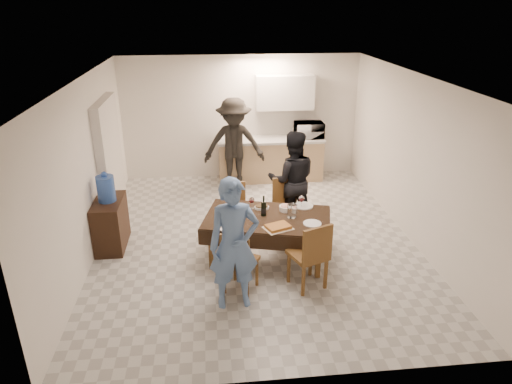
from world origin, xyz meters
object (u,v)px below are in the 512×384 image
at_px(dining_table, 267,219).
at_px(person_far, 292,180).
at_px(console, 111,224).
at_px(wine_bottle, 264,205).
at_px(water_pitcher, 292,211).
at_px(microwave, 309,130).
at_px(person_kitchen, 234,145).
at_px(water_jug, 106,189).
at_px(savoury_tart, 278,227).
at_px(person_near, 234,245).

xyz_separation_m(dining_table, person_far, (0.55, 1.05, 0.17)).
height_order(console, wine_bottle, wine_bottle).
relative_size(water_pitcher, microwave, 0.34).
height_order(console, water_pitcher, water_pitcher).
xyz_separation_m(console, person_kitchen, (2.08, 2.20, 0.55)).
relative_size(water_jug, wine_bottle, 1.26).
bearing_deg(person_far, water_pitcher, 83.52).
distance_m(dining_table, microwave, 3.57).
bearing_deg(dining_table, water_pitcher, 6.34).
bearing_deg(savoury_tart, dining_table, 104.74).
xyz_separation_m(console, wine_bottle, (2.34, -0.60, 0.47)).
relative_size(savoury_tart, person_kitchen, 0.20).
bearing_deg(person_near, microwave, 61.40).
relative_size(water_pitcher, person_far, 0.12).
distance_m(console, savoury_tart, 2.71).
distance_m(water_pitcher, person_near, 1.35).
xyz_separation_m(wine_bottle, person_near, (-0.50, -1.10, -0.00)).
height_order(dining_table, console, console).
distance_m(console, microwave, 4.60).
bearing_deg(wine_bottle, dining_table, -45.00).
bearing_deg(microwave, console, 35.57).
relative_size(water_jug, person_far, 0.24).
distance_m(water_pitcher, person_kitchen, 2.97).
height_order(water_jug, person_kitchen, person_kitchen).
distance_m(person_far, person_kitchen, 1.99).
distance_m(console, water_pitcher, 2.85).
relative_size(wine_bottle, water_pitcher, 1.57).
height_order(microwave, person_near, person_near).
relative_size(dining_table, savoury_tart, 5.33).
bearing_deg(water_pitcher, microwave, 73.90).
xyz_separation_m(console, water_pitcher, (2.74, -0.70, 0.41)).
bearing_deg(dining_table, wine_bottle, 149.47).
relative_size(wine_bottle, person_far, 0.19).
bearing_deg(person_kitchen, savoury_tart, -82.83).
xyz_separation_m(water_pitcher, person_kitchen, (-0.66, 2.89, 0.14)).
height_order(wine_bottle, savoury_tart, wine_bottle).
relative_size(water_pitcher, person_near, 0.12).
height_order(savoury_tart, microwave, microwave).
bearing_deg(wine_bottle, person_near, -114.44).
height_order(water_jug, savoury_tart, water_jug).
bearing_deg(console, dining_table, -15.13).
height_order(wine_bottle, water_pitcher, wine_bottle).
distance_m(water_jug, person_far, 2.97).
distance_m(console, person_near, 2.54).
bearing_deg(microwave, person_near, 66.76).
relative_size(water_jug, microwave, 0.68).
bearing_deg(water_jug, person_kitchen, 46.56).
xyz_separation_m(wine_bottle, person_kitchen, (-0.26, 2.79, 0.08)).
distance_m(dining_table, water_jug, 2.49).
height_order(dining_table, wine_bottle, wine_bottle).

